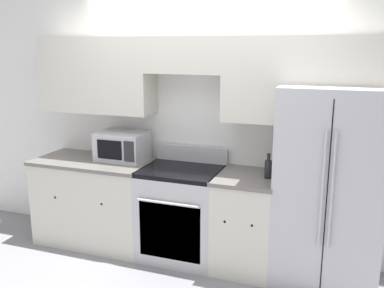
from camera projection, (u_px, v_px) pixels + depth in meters
The scene contains 8 objects.
ground_plane at pixel (181, 272), 3.93m from camera, with size 12.00×12.00×0.00m, color gray.
wall_back at pixel (202, 105), 4.13m from camera, with size 8.00×0.39×2.60m.
lower_cabinets_left at pixel (96, 201), 4.46m from camera, with size 1.21×0.64×0.89m.
lower_cabinets_right at pixel (246, 222), 3.93m from camera, with size 0.55×0.64×0.89m.
oven_range at pixel (182, 212), 4.14m from camera, with size 0.75×0.65×1.05m.
refrigerator at pixel (329, 187), 3.64m from camera, with size 0.87×0.72×1.71m.
microwave at pixel (122, 146), 4.33m from camera, with size 0.49×0.37×0.29m.
bottle at pixel (268, 169), 3.74m from camera, with size 0.07×0.07×0.22m.
Camera 1 is at (1.31, -3.31, 2.04)m, focal length 40.00 mm.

